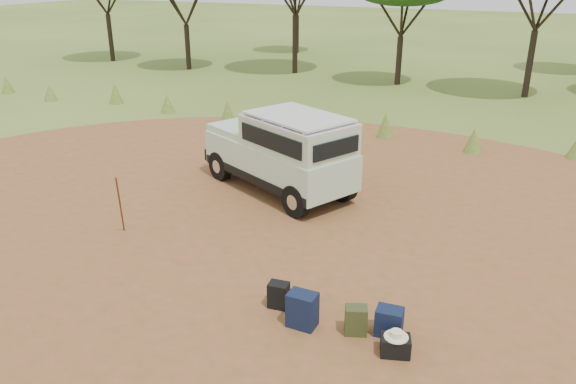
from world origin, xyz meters
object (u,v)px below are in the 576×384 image
at_px(safari_vehicle, 282,153).
at_px(hard_case, 395,346).
at_px(walking_staff, 120,205).
at_px(duffel_navy, 389,322).
at_px(backpack_navy, 302,310).
at_px(backpack_olive, 356,320).
at_px(backpack_black, 279,295).

distance_m(safari_vehicle, hard_case, 7.04).
bearing_deg(walking_staff, duffel_navy, -48.00).
distance_m(backpack_navy, backpack_olive, 0.89).
xyz_separation_m(backpack_black, hard_case, (2.19, -0.42, -0.08)).
relative_size(backpack_navy, hard_case, 1.37).
bearing_deg(walking_staff, backpack_black, -52.51).
bearing_deg(backpack_navy, hard_case, -1.97).
bearing_deg(backpack_olive, hard_case, -41.00).
relative_size(walking_staff, duffel_navy, 3.26).
bearing_deg(backpack_black, safari_vehicle, 108.42).
bearing_deg(backpack_olive, safari_vehicle, 104.71).
bearing_deg(backpack_olive, backpack_navy, 170.08).
distance_m(backpack_black, backpack_navy, 0.69).
bearing_deg(hard_case, backpack_black, 151.47).
xyz_separation_m(backpack_black, duffel_navy, (1.97, 0.03, 0.00)).
relative_size(safari_vehicle, duffel_navy, 9.87).
bearing_deg(duffel_navy, hard_case, -67.57).
height_order(walking_staff, backpack_navy, walking_staff).
height_order(backpack_black, backpack_navy, backpack_navy).
xyz_separation_m(backpack_black, backpack_navy, (0.60, -0.34, 0.07)).
bearing_deg(backpack_black, duffel_navy, -5.30).
height_order(backpack_olive, hard_case, backpack_olive).
xyz_separation_m(walking_staff, backpack_navy, (4.93, -1.41, -0.43)).
xyz_separation_m(safari_vehicle, hard_case, (4.47, -5.37, -0.90)).
height_order(backpack_navy, backpack_olive, backpack_navy).
bearing_deg(backpack_olive, backpack_black, 152.30).
height_order(backpack_navy, hard_case, backpack_navy).
distance_m(walking_staff, hard_case, 6.72).
height_order(walking_staff, duffel_navy, walking_staff).
xyz_separation_m(safari_vehicle, duffel_navy, (4.24, -4.92, -0.81)).
bearing_deg(backpack_black, backpack_olive, -12.46).
xyz_separation_m(duffel_navy, hard_case, (0.23, -0.45, -0.08)).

